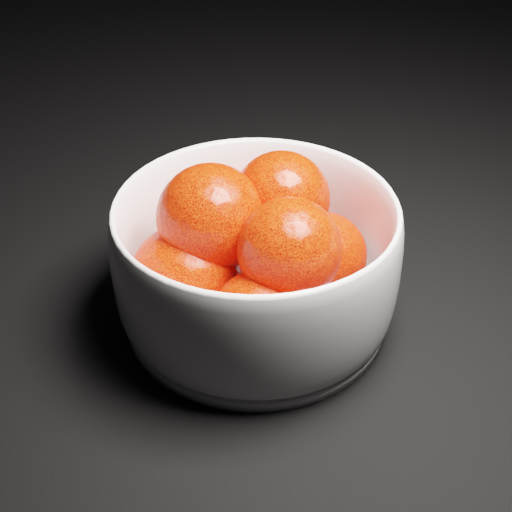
% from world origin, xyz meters
% --- Properties ---
extents(ground, '(3.00, 3.00, 0.00)m').
position_xyz_m(ground, '(0.00, 0.00, 0.00)').
color(ground, black).
rests_on(ground, ground).
extents(bowl, '(0.24, 0.24, 0.12)m').
position_xyz_m(bowl, '(0.25, -0.25, 0.06)').
color(bowl, white).
rests_on(bowl, ground).
extents(orange_pile, '(0.19, 0.20, 0.14)m').
position_xyz_m(orange_pile, '(0.25, -0.25, 0.08)').
color(orange_pile, '#FF1F07').
rests_on(orange_pile, bowl).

